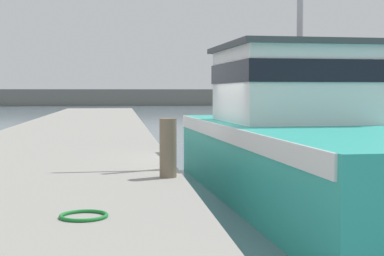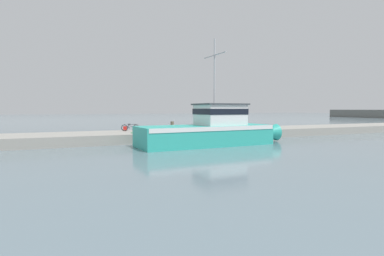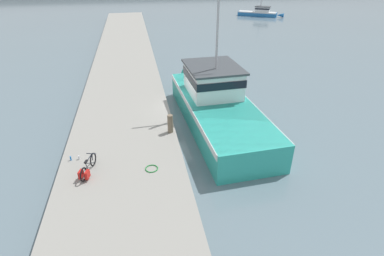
{
  "view_description": "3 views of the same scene",
  "coord_description": "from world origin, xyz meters",
  "px_view_note": "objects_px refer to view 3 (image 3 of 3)",
  "views": [
    {
      "loc": [
        -2.34,
        -12.97,
        2.31
      ],
      "look_at": [
        -0.99,
        -1.99,
        1.62
      ],
      "focal_mm": 55.0,
      "sensor_mm": 36.0,
      "label": 1
    },
    {
      "loc": [
        23.28,
        -11.88,
        2.94
      ],
      "look_at": [
        0.21,
        -1.74,
        1.34
      ],
      "focal_mm": 28.0,
      "sensor_mm": 36.0,
      "label": 2
    },
    {
      "loc": [
        -3.02,
        -16.96,
        9.04
      ],
      "look_at": [
        -0.29,
        -2.71,
        0.84
      ],
      "focal_mm": 28.0,
      "sensor_mm": 36.0,
      "label": 3
    }
  ],
  "objects_px": {
    "boat_blue_far": "(260,12)",
    "water_bottle_by_bike": "(79,158)",
    "water_bottle_on_curb": "(71,158)",
    "fishing_boat_main": "(216,103)",
    "bicycle_touring": "(87,169)",
    "mooring_post": "(170,124)"
  },
  "relations": [
    {
      "from": "boat_blue_far",
      "to": "water_bottle_by_bike",
      "type": "xyz_separation_m",
      "value": [
        -25.81,
        -41.61,
        0.26
      ]
    },
    {
      "from": "boat_blue_far",
      "to": "water_bottle_on_curb",
      "type": "relative_size",
      "value": 35.46
    },
    {
      "from": "fishing_boat_main",
      "to": "boat_blue_far",
      "type": "relative_size",
      "value": 1.74
    },
    {
      "from": "water_bottle_by_bike",
      "to": "bicycle_touring",
      "type": "bearing_deg",
      "value": -67.5
    },
    {
      "from": "water_bottle_by_bike",
      "to": "boat_blue_far",
      "type": "bearing_deg",
      "value": 58.18
    },
    {
      "from": "boat_blue_far",
      "to": "water_bottle_on_curb",
      "type": "distance_m",
      "value": 49.17
    },
    {
      "from": "bicycle_touring",
      "to": "mooring_post",
      "type": "bearing_deg",
      "value": 52.65
    },
    {
      "from": "water_bottle_on_curb",
      "to": "water_bottle_by_bike",
      "type": "bearing_deg",
      "value": 1.86
    },
    {
      "from": "fishing_boat_main",
      "to": "water_bottle_by_bike",
      "type": "relative_size",
      "value": 69.25
    },
    {
      "from": "mooring_post",
      "to": "water_bottle_by_bike",
      "type": "relative_size",
      "value": 5.41
    },
    {
      "from": "water_bottle_by_bike",
      "to": "fishing_boat_main",
      "type": "bearing_deg",
      "value": 27.59
    },
    {
      "from": "boat_blue_far",
      "to": "mooring_post",
      "type": "height_order",
      "value": "boat_blue_far"
    },
    {
      "from": "mooring_post",
      "to": "water_bottle_by_bike",
      "type": "height_order",
      "value": "mooring_post"
    },
    {
      "from": "fishing_boat_main",
      "to": "boat_blue_far",
      "type": "height_order",
      "value": "fishing_boat_main"
    },
    {
      "from": "fishing_boat_main",
      "to": "mooring_post",
      "type": "relative_size",
      "value": 12.79
    },
    {
      "from": "fishing_boat_main",
      "to": "bicycle_touring",
      "type": "relative_size",
      "value": 7.88
    },
    {
      "from": "fishing_boat_main",
      "to": "water_bottle_on_curb",
      "type": "relative_size",
      "value": 61.52
    },
    {
      "from": "water_bottle_by_bike",
      "to": "water_bottle_on_curb",
      "type": "height_order",
      "value": "water_bottle_on_curb"
    },
    {
      "from": "bicycle_touring",
      "to": "water_bottle_by_bike",
      "type": "distance_m",
      "value": 1.41
    },
    {
      "from": "fishing_boat_main",
      "to": "boat_blue_far",
      "type": "bearing_deg",
      "value": 61.34
    },
    {
      "from": "boat_blue_far",
      "to": "bicycle_touring",
      "type": "xyz_separation_m",
      "value": [
        -25.28,
        -42.89,
        0.48
      ]
    },
    {
      "from": "boat_blue_far",
      "to": "water_bottle_by_bike",
      "type": "relative_size",
      "value": 39.91
    }
  ]
}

